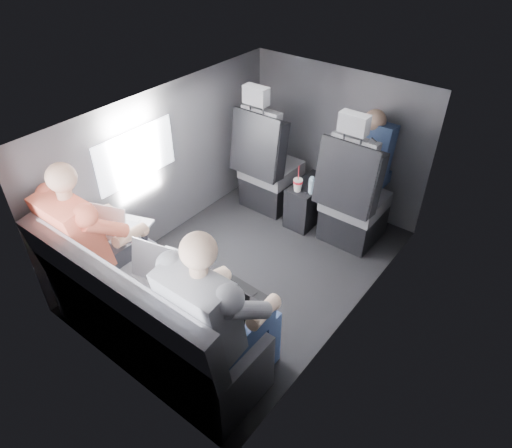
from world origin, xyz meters
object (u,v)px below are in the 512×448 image
Objects in this scene: soda_cup at (298,184)px; laptop_silver at (172,265)px; front_seat_left at (268,170)px; passenger_rear_left at (94,238)px; rear_bench at (149,320)px; laptop_white at (117,225)px; front_seat_right at (352,202)px; water_bottle at (312,186)px; passenger_rear_right at (218,314)px; center_console at (308,202)px; passenger_front_right at (369,155)px; laptop_black at (235,299)px.

soda_cup is 0.59× the size of laptop_silver.
front_seat_left is 1.00× the size of passenger_rear_left.
soda_cup is (0.43, -0.13, 0.06)m from front_seat_left.
rear_bench is at bearing -89.22° from soda_cup.
laptop_white is 0.63m from laptop_silver.
front_seat_right reaches higher than rear_bench.
water_bottle is 0.13× the size of passenger_rear_left.
laptop_silver reaches higher than laptop_white.
center_console is at bearing 106.26° from passenger_rear_right.
laptop_silver is at bearing -104.32° from front_seat_right.
laptop_silver is (0.02, -1.71, 0.44)m from center_console.
soda_cup is at bearing -159.37° from water_bottle.
passenger_rear_left is 1.79× the size of passenger_front_right.
laptop_white is 0.34× the size of passenger_rear_left.
center_console is at bearing 107.37° from laptop_black.
passenger_rear_right is at bearing -61.32° from front_seat_left.
laptop_white is at bearing -111.26° from soda_cup.
front_seat_left is 2.08m from passenger_rear_right.
passenger_rear_left is at bearing -119.96° from front_seat_right.
passenger_front_right is (-0.11, 2.07, 0.09)m from passenger_rear_right.
front_seat_left is 7.73× the size of water_bottle.
passenger_front_right is at bearing 27.08° from center_console.
laptop_white is 0.20m from passenger_rear_left.
rear_bench is (-0.00, -1.94, 0.11)m from center_console.
passenger_rear_right is at bearing 9.93° from rear_bench.
soda_cup is 1.55m from laptop_silver.
front_seat_left is at bearing -163.60° from passenger_front_right.
front_seat_left reaches higher than laptop_white.
soda_cup is at bearing -98.17° from center_console.
passenger_rear_right is at bearing -87.19° from front_seat_right.
front_seat_left is 2.64× the size of center_console.
passenger_rear_left reaches higher than laptop_black.
rear_bench is 1.83m from water_bottle.
laptop_silver reaches higher than center_console.
front_seat_right reaches higher than laptop_silver.
rear_bench is at bearing -90.00° from center_console.
laptop_white is at bearing -118.81° from passenger_front_right.
soda_cup is at bearing -164.85° from front_seat_right.
laptop_black is (0.08, -1.65, 0.23)m from front_seat_right.
water_bottle is at bearing -8.94° from front_seat_left.
laptop_black reaches higher than soda_cup.
laptop_black is (0.55, -1.52, 0.17)m from soda_cup.
passenger_rear_right reaches higher than laptop_silver.
front_seat_left is 1.75m from laptop_silver.
soda_cup is (-0.02, 1.77, 0.16)m from rear_bench.
laptop_white is at bearing -95.33° from front_seat_left.
water_bottle is at bearing 87.55° from laptop_silver.
passenger_front_right is at bearing 40.61° from soda_cup.
soda_cup is 0.71× the size of laptop_black.
laptop_white is (-0.60, -1.65, 0.44)m from center_console.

